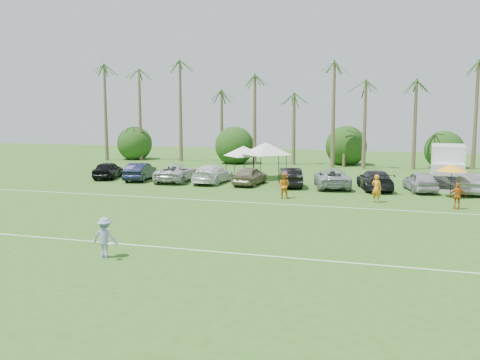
# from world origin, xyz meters

# --- Properties ---
(ground) EXTENTS (120.00, 120.00, 0.00)m
(ground) POSITION_xyz_m (0.00, 0.00, 0.00)
(ground) COLOR #305E1C
(ground) RESTS_ON ground
(field_lines) EXTENTS (80.00, 12.10, 0.01)m
(field_lines) POSITION_xyz_m (0.00, 8.00, 0.01)
(field_lines) COLOR white
(field_lines) RESTS_ON ground
(palm_tree_0) EXTENTS (2.40, 2.40, 8.90)m
(palm_tree_0) POSITION_xyz_m (-22.00, 38.00, 7.48)
(palm_tree_0) COLOR brown
(palm_tree_0) RESTS_ON ground
(palm_tree_1) EXTENTS (2.40, 2.40, 9.90)m
(palm_tree_1) POSITION_xyz_m (-17.00, 38.00, 8.35)
(palm_tree_1) COLOR brown
(palm_tree_1) RESTS_ON ground
(palm_tree_2) EXTENTS (2.40, 2.40, 10.90)m
(palm_tree_2) POSITION_xyz_m (-12.00, 38.00, 9.21)
(palm_tree_2) COLOR brown
(palm_tree_2) RESTS_ON ground
(palm_tree_3) EXTENTS (2.40, 2.40, 11.90)m
(palm_tree_3) POSITION_xyz_m (-8.00, 38.00, 10.06)
(palm_tree_3) COLOR brown
(palm_tree_3) RESTS_ON ground
(palm_tree_4) EXTENTS (2.40, 2.40, 8.90)m
(palm_tree_4) POSITION_xyz_m (-4.00, 38.00, 7.48)
(palm_tree_4) COLOR brown
(palm_tree_4) RESTS_ON ground
(palm_tree_5) EXTENTS (2.40, 2.40, 9.90)m
(palm_tree_5) POSITION_xyz_m (0.00, 38.00, 8.35)
(palm_tree_5) COLOR brown
(palm_tree_5) RESTS_ON ground
(palm_tree_6) EXTENTS (2.40, 2.40, 10.90)m
(palm_tree_6) POSITION_xyz_m (4.00, 38.00, 9.21)
(palm_tree_6) COLOR brown
(palm_tree_6) RESTS_ON ground
(palm_tree_7) EXTENTS (2.40, 2.40, 11.90)m
(palm_tree_7) POSITION_xyz_m (8.00, 38.00, 10.06)
(palm_tree_7) COLOR brown
(palm_tree_7) RESTS_ON ground
(palm_tree_8) EXTENTS (2.40, 2.40, 8.90)m
(palm_tree_8) POSITION_xyz_m (13.00, 38.00, 7.48)
(palm_tree_8) COLOR brown
(palm_tree_8) RESTS_ON ground
(palm_tree_9) EXTENTS (2.40, 2.40, 9.90)m
(palm_tree_9) POSITION_xyz_m (18.00, 38.00, 8.35)
(palm_tree_9) COLOR brown
(palm_tree_9) RESTS_ON ground
(bush_tree_0) EXTENTS (4.00, 4.00, 4.00)m
(bush_tree_0) POSITION_xyz_m (-19.00, 39.00, 1.80)
(bush_tree_0) COLOR brown
(bush_tree_0) RESTS_ON ground
(bush_tree_1) EXTENTS (4.00, 4.00, 4.00)m
(bush_tree_1) POSITION_xyz_m (-6.00, 39.00, 1.80)
(bush_tree_1) COLOR brown
(bush_tree_1) RESTS_ON ground
(bush_tree_2) EXTENTS (4.00, 4.00, 4.00)m
(bush_tree_2) POSITION_xyz_m (6.00, 39.00, 1.80)
(bush_tree_2) COLOR brown
(bush_tree_2) RESTS_ON ground
(bush_tree_3) EXTENTS (4.00, 4.00, 4.00)m
(bush_tree_3) POSITION_xyz_m (16.00, 39.00, 1.80)
(bush_tree_3) COLOR brown
(bush_tree_3) RESTS_ON ground
(sideline_player_a) EXTENTS (0.78, 0.65, 1.82)m
(sideline_player_a) POSITION_xyz_m (10.41, 16.54, 0.91)
(sideline_player_a) COLOR orange
(sideline_player_a) RESTS_ON ground
(sideline_player_b) EXTENTS (0.85, 0.66, 1.74)m
(sideline_player_b) POSITION_xyz_m (4.31, 16.31, 0.87)
(sideline_player_b) COLOR orange
(sideline_player_b) RESTS_ON ground
(sideline_player_c) EXTENTS (0.99, 0.50, 1.63)m
(sideline_player_c) POSITION_xyz_m (15.22, 15.44, 0.81)
(sideline_player_c) COLOR #CB5D16
(sideline_player_c) RESTS_ON ground
(box_truck) EXTENTS (2.65, 6.34, 3.21)m
(box_truck) POSITION_xyz_m (15.31, 25.24, 1.72)
(box_truck) COLOR silver
(box_truck) RESTS_ON ground
(canopy_tent_left) EXTENTS (3.92, 3.92, 3.17)m
(canopy_tent_left) POSITION_xyz_m (-1.82, 27.31, 2.72)
(canopy_tent_left) COLOR black
(canopy_tent_left) RESTS_ON ground
(canopy_tent_right) EXTENTS (4.56, 4.56, 3.69)m
(canopy_tent_right) POSITION_xyz_m (0.58, 26.01, 3.16)
(canopy_tent_right) COLOR black
(canopy_tent_right) RESTS_ON ground
(market_umbrella) EXTENTS (2.05, 2.05, 2.29)m
(market_umbrella) POSITION_xyz_m (15.18, 20.05, 2.05)
(market_umbrella) COLOR black
(market_umbrella) RESTS_ON ground
(frisbee_player) EXTENTS (1.14, 0.76, 1.67)m
(frisbee_player) POSITION_xyz_m (0.48, -0.11, 0.83)
(frisbee_player) COLOR #8C95C7
(frisbee_player) RESTS_ON ground
(parked_car_0) EXTENTS (2.71, 4.66, 1.49)m
(parked_car_0) POSITION_xyz_m (-12.61, 22.05, 0.75)
(parked_car_0) COLOR black
(parked_car_0) RESTS_ON ground
(parked_car_1) EXTENTS (2.23, 4.71, 1.49)m
(parked_car_1) POSITION_xyz_m (-9.37, 21.80, 0.75)
(parked_car_1) COLOR black
(parked_car_1) RESTS_ON ground
(parked_car_2) EXTENTS (3.06, 5.61, 1.49)m
(parked_car_2) POSITION_xyz_m (-6.14, 21.94, 0.75)
(parked_car_2) COLOR #B6B8BB
(parked_car_2) RESTS_ON ground
(parked_car_3) EXTENTS (2.34, 5.24, 1.49)m
(parked_car_3) POSITION_xyz_m (-2.91, 22.02, 0.75)
(parked_car_3) COLOR white
(parked_car_3) RESTS_ON ground
(parked_car_4) EXTENTS (2.09, 4.50, 1.49)m
(parked_car_4) POSITION_xyz_m (0.33, 21.85, 0.75)
(parked_car_4) COLOR gray
(parked_car_4) RESTS_ON ground
(parked_car_5) EXTENTS (2.87, 4.79, 1.49)m
(parked_car_5) POSITION_xyz_m (3.56, 21.94, 0.75)
(parked_car_5) COLOR black
(parked_car_5) RESTS_ON ground
(parked_car_6) EXTENTS (3.64, 5.79, 1.49)m
(parked_car_6) POSITION_xyz_m (6.79, 22.22, 0.75)
(parked_car_6) COLOR #9DA3AA
(parked_car_6) RESTS_ON ground
(parked_car_7) EXTENTS (3.28, 5.50, 1.49)m
(parked_car_7) POSITION_xyz_m (10.02, 22.10, 0.75)
(parked_car_7) COLOR black
(parked_car_7) RESTS_ON ground
(parked_car_8) EXTENTS (2.77, 4.68, 1.49)m
(parked_car_8) POSITION_xyz_m (13.26, 22.24, 0.75)
(parked_car_8) COLOR #AAAAB3
(parked_car_8) RESTS_ON ground
(parked_car_9) EXTENTS (1.62, 4.54, 1.49)m
(parked_car_9) POSITION_xyz_m (16.49, 22.21, 0.75)
(parked_car_9) COLOR gray
(parked_car_9) RESTS_ON ground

